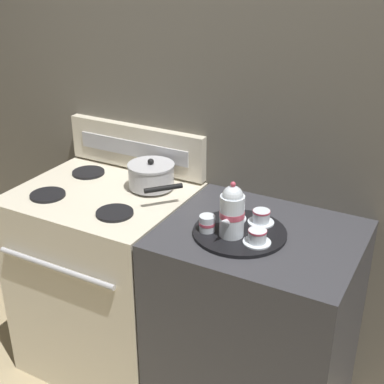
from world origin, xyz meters
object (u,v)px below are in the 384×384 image
saucepan (151,175)px  serving_tray (240,232)px  teacup_right (257,237)px  teacup_front (261,217)px  teacup_left (233,213)px  teapot (232,211)px  stove (108,279)px  creamer_jug (207,223)px

saucepan → serving_tray: 0.55m
teacup_right → teacup_front: 0.16m
serving_tray → teacup_left: (-0.06, 0.07, 0.03)m
saucepan → teacup_left: size_ratio=2.94×
serving_tray → teapot: (-0.02, -0.04, 0.11)m
stove → teacup_left: bearing=2.5°
saucepan → serving_tray: bearing=-20.0°
serving_tray → teacup_front: size_ratio=3.46×
teacup_front → creamer_jug: 0.22m
stove → teapot: teapot is taller
teacup_right → teacup_front: bearing=106.5°
stove → saucepan: saucepan is taller
saucepan → teacup_front: size_ratio=2.94×
serving_tray → creamer_jug: bearing=-152.6°
teacup_right → creamer_jug: creamer_jug is taller
creamer_jug → teacup_right: bearing=1.5°
serving_tray → creamer_jug: 0.13m
saucepan → serving_tray: size_ratio=0.85×
teacup_front → serving_tray: bearing=-115.5°
saucepan → teacup_left: (0.45, -0.11, -0.03)m
teapot → teacup_right: (0.11, -0.01, -0.07)m
teacup_front → creamer_jug: creamer_jug is taller
serving_tray → teapot: teapot is taller
stove → teacup_right: (0.78, -0.10, 0.50)m
teacup_left → teacup_right: 0.20m
stove → teacup_front: size_ratio=9.08×
serving_tray → teacup_left: 0.10m
creamer_jug → serving_tray: bearing=27.4°
creamer_jug → stove: bearing=169.8°
stove → teacup_right: bearing=-7.2°
teacup_front → teapot: bearing=-113.7°
stove → teapot: (0.67, -0.09, 0.58)m
serving_tray → teacup_right: size_ratio=3.46×
teapot → serving_tray: bearing=70.4°
teacup_front → creamer_jug: size_ratio=1.65×
teapot → teacup_right: bearing=-4.1°
serving_tray → teacup_front: (0.05, 0.10, 0.03)m
teacup_right → teacup_front: size_ratio=1.00×
teacup_right → teacup_front: same height
stove → serving_tray: serving_tray is taller
saucepan → teacup_front: (0.56, -0.09, -0.03)m
serving_tray → teacup_right: 0.11m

